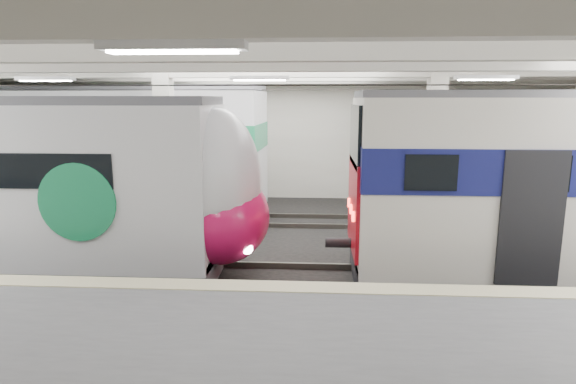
{
  "coord_description": "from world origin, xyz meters",
  "views": [
    {
      "loc": [
        1.56,
        -11.3,
        4.39
      ],
      "look_at": [
        0.83,
        1.0,
        2.0
      ],
      "focal_mm": 30.0,
      "sensor_mm": 36.0,
      "label": 1
    }
  ],
  "objects": [
    {
      "name": "modern_emu",
      "position": [
        -5.88,
        -0.0,
        2.19
      ],
      "size": [
        13.8,
        2.85,
        4.45
      ],
      "color": "silver",
      "rests_on": "ground"
    },
    {
      "name": "far_train",
      "position": [
        -8.0,
        5.5,
        2.5
      ],
      "size": [
        15.42,
        3.55,
        4.84
      ],
      "rotation": [
        0.0,
        0.0,
        -0.03
      ],
      "color": "silver",
      "rests_on": "ground"
    },
    {
      "name": "station_hall",
      "position": [
        0.0,
        -1.74,
        3.24
      ],
      "size": [
        36.0,
        24.0,
        5.75
      ],
      "color": "black",
      "rests_on": "ground"
    }
  ]
}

